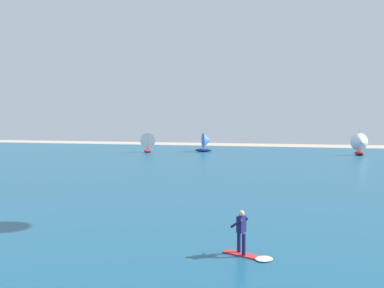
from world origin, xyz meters
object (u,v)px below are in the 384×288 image
object	(u,v)px
sailboat_near_shore	(360,144)
sailboat_far_left	(149,142)
kitesurfer	(246,240)
sailboat_far_right	(206,142)

from	to	relation	value
sailboat_near_shore	sailboat_far_left	bearing A→B (deg)	-174.72
kitesurfer	sailboat_near_shore	xyz separation A→B (m)	(7.23, 55.77, 1.16)
sailboat_near_shore	sailboat_far_right	bearing A→B (deg)	177.63
sailboat_far_right	sailboat_near_shore	bearing A→B (deg)	-2.37
kitesurfer	sailboat_far_left	bearing A→B (deg)	117.13
kitesurfer	sailboat_far_left	size ratio (longest dim) A/B	0.54
sailboat_far_left	sailboat_far_right	world-z (taller)	sailboat_far_left
sailboat_far_left	sailboat_near_shore	xyz separation A→B (m)	(34.18, 3.16, 0.05)
sailboat_far_left	sailboat_near_shore	bearing A→B (deg)	5.28
sailboat_far_left	kitesurfer	bearing A→B (deg)	-62.87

